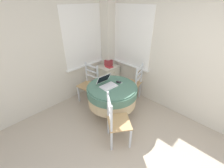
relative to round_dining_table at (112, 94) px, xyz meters
name	(u,v)px	position (x,y,z in m)	size (l,w,h in m)	color
corner_room_shell	(111,56)	(0.20, 0.23, 0.74)	(4.27, 4.53, 2.55)	beige
round_dining_table	(112,94)	(0.00, 0.00, 0.00)	(1.06, 1.06, 0.72)	#4C3D2D
laptop	(107,84)	(-0.05, 0.10, 0.23)	(0.36, 0.36, 0.22)	white
computer_mouse	(118,82)	(0.19, 0.01, 0.20)	(0.06, 0.09, 0.05)	black
cell_phone	(120,82)	(0.24, -0.01, 0.19)	(0.07, 0.11, 0.01)	#B2B7BC
dining_chair_near_back_window	(89,85)	(-0.03, 0.76, -0.08)	(0.43, 0.47, 0.97)	tan
dining_chair_near_right_window	(134,84)	(0.77, 0.00, -0.08)	(0.51, 0.48, 0.97)	tan
dining_chair_camera_near	(117,122)	(-0.48, -0.59, -0.08)	(0.56, 0.57, 0.97)	tan
corner_cabinet	(108,76)	(0.80, 0.95, -0.22)	(0.51, 0.50, 0.65)	silver
storage_box	(109,63)	(0.84, 0.97, 0.19)	(0.17, 0.17, 0.16)	#9E3338
book_on_cabinet	(109,67)	(0.77, 0.87, 0.12)	(0.15, 0.18, 0.02)	#BC3338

